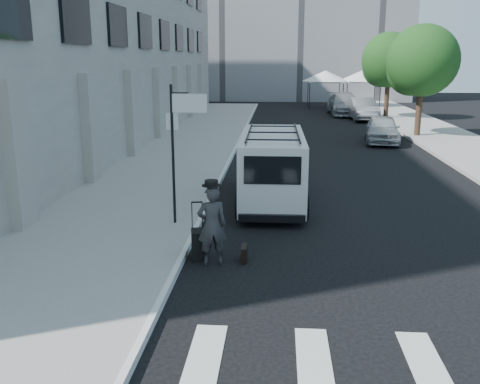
% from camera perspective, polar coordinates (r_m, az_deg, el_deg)
% --- Properties ---
extents(ground, '(120.00, 120.00, 0.00)m').
position_cam_1_polar(ground, '(10.71, 3.70, -9.44)').
color(ground, black).
rests_on(ground, ground).
extents(sidewalk_left, '(4.50, 48.00, 0.15)m').
position_cam_1_polar(sidewalk_left, '(26.51, -5.20, 4.96)').
color(sidewalk_left, gray).
rests_on(sidewalk_left, ground).
extents(sidewalk_right, '(4.00, 56.00, 0.15)m').
position_cam_1_polar(sidewalk_right, '(31.42, 20.81, 5.54)').
color(sidewalk_right, gray).
rests_on(sidewalk_right, ground).
extents(building_left, '(10.00, 44.00, 12.00)m').
position_cam_1_polar(building_left, '(30.16, -19.15, 16.67)').
color(building_left, gray).
rests_on(building_left, ground).
extents(sign_pole, '(1.03, 0.07, 3.50)m').
position_cam_1_polar(sign_pole, '(13.34, -6.26, 7.06)').
color(sign_pole, black).
rests_on(sign_pole, sidewalk_left).
extents(tree_near, '(3.80, 3.83, 6.03)m').
position_cam_1_polar(tree_near, '(30.89, 18.64, 12.86)').
color(tree_near, black).
rests_on(tree_near, ground).
extents(tree_far, '(3.80, 3.83, 6.03)m').
position_cam_1_polar(tree_far, '(39.68, 15.43, 13.21)').
color(tree_far, black).
rests_on(tree_far, ground).
extents(tent_left, '(4.00, 4.00, 3.20)m').
position_cam_1_polar(tent_left, '(48.01, 9.11, 12.10)').
color(tent_left, black).
rests_on(tent_left, ground).
extents(tent_right, '(4.00, 4.00, 3.20)m').
position_cam_1_polar(tent_right, '(48.87, 12.88, 11.96)').
color(tent_right, black).
rests_on(tent_right, ground).
extents(businessman, '(0.71, 0.56, 1.71)m').
position_cam_1_polar(businessman, '(11.25, -3.01, -3.59)').
color(businessman, '#303032').
rests_on(businessman, ground).
extents(briefcase, '(0.12, 0.44, 0.34)m').
position_cam_1_polar(briefcase, '(11.62, 0.44, -6.57)').
color(briefcase, black).
rests_on(briefcase, ground).
extents(suitcase, '(0.35, 0.49, 1.24)m').
position_cam_1_polar(suitcase, '(11.73, -4.52, -5.59)').
color(suitcase, black).
rests_on(suitcase, ground).
extents(cargo_van, '(2.00, 5.53, 2.09)m').
position_cam_1_polar(cargo_van, '(16.10, 3.49, 2.70)').
color(cargo_van, silver).
rests_on(cargo_van, ground).
extents(parked_car_a, '(2.19, 4.31, 1.41)m').
position_cam_1_polar(parked_car_a, '(28.62, 14.94, 6.49)').
color(parked_car_a, '#AAAEB3').
rests_on(parked_car_a, ground).
extents(parked_car_b, '(1.87, 4.72, 1.53)m').
position_cam_1_polar(parked_car_b, '(38.99, 12.91, 8.62)').
color(parked_car_b, slate).
rests_on(parked_car_b, ground).
extents(parked_car_c, '(2.51, 5.69, 1.63)m').
position_cam_1_polar(parked_car_c, '(42.14, 11.07, 9.17)').
color(parked_car_c, '#95979D').
rests_on(parked_car_c, ground).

